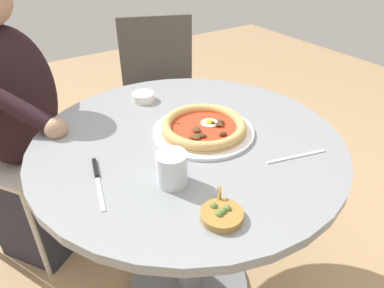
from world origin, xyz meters
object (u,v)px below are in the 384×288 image
object	(u,v)px
dining_table	(188,181)
ramekin_capers	(143,97)
diner_person	(28,147)
cafe_chair_diner	(1,138)
fork_utensil	(296,156)
olive_pan	(221,214)
pizza_on_plate	(204,128)
steak_knife	(97,175)
water_glass	(172,171)
cafe_chair_spare_near	(160,85)

from	to	relation	value
dining_table	ramekin_capers	bearing A→B (deg)	178.68
diner_person	cafe_chair_diner	bearing A→B (deg)	-146.46
fork_utensil	cafe_chair_diner	bearing A→B (deg)	-144.47
olive_pan	diner_person	world-z (taller)	diner_person
pizza_on_plate	steak_knife	distance (m)	0.35
olive_pan	cafe_chair_diner	xyz separation A→B (m)	(-0.99, -0.35, -0.20)
water_glass	cafe_chair_spare_near	xyz separation A→B (m)	(-0.96, 0.48, -0.24)
water_glass	diner_person	bearing A→B (deg)	-161.34
olive_pan	diner_person	distance (m)	0.95
diner_person	cafe_chair_spare_near	xyz separation A→B (m)	(-0.24, 0.73, -0.00)
ramekin_capers	olive_pan	world-z (taller)	olive_pan
cafe_chair_diner	fork_utensil	bearing A→B (deg)	35.53
pizza_on_plate	water_glass	world-z (taller)	water_glass
cafe_chair_diner	dining_table	bearing A→B (deg)	34.27
cafe_chair_spare_near	ramekin_capers	bearing A→B (deg)	-33.42
cafe_chair_spare_near	pizza_on_plate	bearing A→B (deg)	-19.11
olive_pan	steak_knife	bearing A→B (deg)	-148.71
water_glass	cafe_chair_diner	size ratio (longest dim) A/B	0.10
steak_knife	water_glass	bearing A→B (deg)	49.54
olive_pan	fork_utensil	bearing A→B (deg)	102.58
dining_table	steak_knife	distance (m)	0.34
dining_table	olive_pan	bearing A→B (deg)	-20.03
water_glass	ramekin_capers	xyz separation A→B (m)	(-0.46, 0.15, -0.02)
diner_person	cafe_chair_diner	world-z (taller)	diner_person
fork_utensil	olive_pan	bearing A→B (deg)	-77.42
pizza_on_plate	cafe_chair_diner	size ratio (longest dim) A/B	0.36
water_glass	steak_knife	xyz separation A→B (m)	(-0.13, -0.15, -0.03)
water_glass	pizza_on_plate	bearing A→B (deg)	126.19
cafe_chair_diner	water_glass	bearing A→B (deg)	20.91
steak_knife	cafe_chair_diner	bearing A→B (deg)	-166.49
cafe_chair_diner	diner_person	bearing A→B (deg)	33.54
ramekin_capers	olive_pan	distance (m)	0.63
steak_knife	diner_person	distance (m)	0.63
ramekin_capers	diner_person	xyz separation A→B (m)	(-0.26, -0.39, -0.22)
ramekin_capers	fork_utensil	world-z (taller)	ramekin_capers
water_glass	cafe_chair_diner	world-z (taller)	cafe_chair_diner
steak_knife	ramekin_capers	distance (m)	0.45
olive_pan	cafe_chair_spare_near	bearing A→B (deg)	157.94
pizza_on_plate	diner_person	xyz separation A→B (m)	(-0.57, -0.44, -0.22)
ramekin_capers	pizza_on_plate	bearing A→B (deg)	9.52
pizza_on_plate	cafe_chair_spare_near	xyz separation A→B (m)	(-0.81, 0.28, -0.22)
steak_knife	fork_utensil	world-z (taller)	steak_knife
dining_table	diner_person	bearing A→B (deg)	-145.59
dining_table	cafe_chair_spare_near	world-z (taller)	cafe_chair_spare_near
dining_table	cafe_chair_diner	size ratio (longest dim) A/B	1.09
cafe_chair_spare_near	steak_knife	bearing A→B (deg)	-37.15
fork_utensil	pizza_on_plate	bearing A→B (deg)	-149.98
ramekin_capers	cafe_chair_spare_near	distance (m)	0.64
water_glass	steak_knife	size ratio (longest dim) A/B	0.42
ramekin_capers	cafe_chair_diner	xyz separation A→B (m)	(-0.37, -0.47, -0.21)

